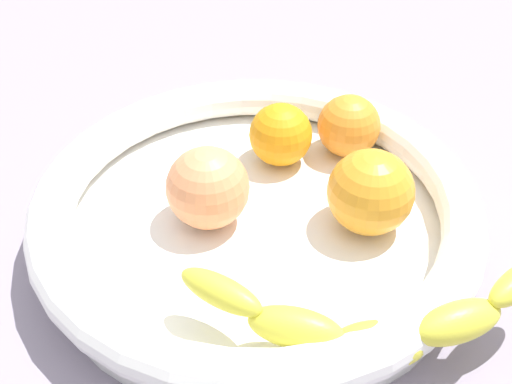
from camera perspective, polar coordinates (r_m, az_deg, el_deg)
kitchen_counter at (r=56.29cm, az=0.00°, el=-5.16°), size 120.00×120.00×3.00cm
fruit_bowl at (r=53.33cm, az=0.00°, el=-1.85°), size 35.44×35.44×5.49cm
banana_draped_left at (r=44.06cm, az=10.15°, el=-10.74°), size 15.02×22.27×4.69cm
orange_front at (r=60.15cm, az=7.89°, el=5.59°), size 5.59×5.59×5.59cm
orange_mid_left at (r=52.04cm, az=9.71°, el=-0.01°), size 6.74×6.74×6.74cm
orange_mid_right at (r=58.55cm, az=2.11°, el=4.90°), size 5.54×5.54×5.54cm
peach_blush at (r=51.99cm, az=-4.12°, el=0.37°), size 6.55×6.55×6.55cm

